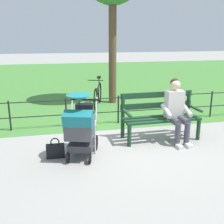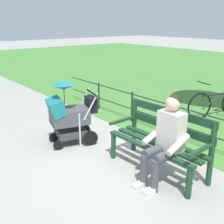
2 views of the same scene
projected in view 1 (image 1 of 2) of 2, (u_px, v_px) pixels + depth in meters
The scene contains 8 objects.
ground_plane at pixel (133, 142), 5.60m from camera, with size 60.00×60.00×0.00m, color #9E9B93.
grass_lawn at pixel (83, 78), 13.88m from camera, with size 40.00×16.00×0.01m, color #478438.
park_bench at pixel (159, 114), 5.69m from camera, with size 1.61×0.64×0.96m.
person_on_bench at pixel (176, 109), 5.50m from camera, with size 0.54×0.74×1.28m.
stroller at pixel (81, 125), 4.76m from camera, with size 0.72×0.98×1.15m.
handbag at pixel (55, 151), 4.85m from camera, with size 0.32×0.14×0.37m.
park_fence at pixel (129, 106), 6.73m from camera, with size 7.62×0.04×0.70m.
bicycle at pixel (98, 95), 8.30m from camera, with size 0.60×1.60×0.89m.
Camera 1 is at (1.54, 5.02, 2.10)m, focal length 43.67 mm.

